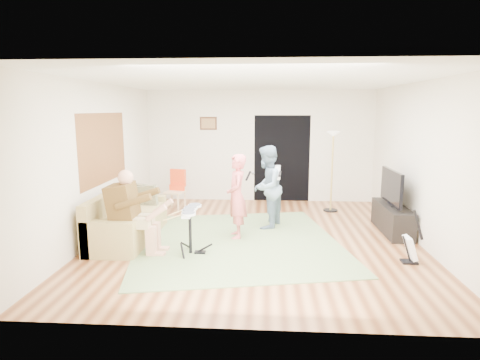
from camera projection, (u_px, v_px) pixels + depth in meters
The scene contains 19 objects.
floor at pixel (256, 238), 7.07m from camera, with size 6.00×6.00×0.00m, color brown.
walls at pixel (256, 162), 6.84m from camera, with size 5.50×6.00×2.70m, color beige, non-canonical shape.
ceiling at pixel (257, 81), 6.60m from camera, with size 6.00×6.00×0.00m, color white.
window_blinds at pixel (104, 148), 7.18m from camera, with size 2.05×2.05×0.00m, color brown.
doorway at pixel (282, 159), 9.79m from camera, with size 2.10×2.10×0.00m, color black.
picture_frame at pixel (208, 123), 9.76m from camera, with size 0.42×0.03×0.32m, color #3F2314.
area_rug at pixel (237, 241), 6.86m from camera, with size 3.37×3.56×0.02m, color #647E4C.
sofa at pixel (124, 224), 6.97m from camera, with size 0.84×2.04×0.82m.
drummer at pixel (135, 221), 6.26m from camera, with size 0.86×0.48×1.32m.
drum_kit at pixel (190, 234), 6.23m from camera, with size 0.41×0.73×0.75m.
singer at pixel (237, 196), 6.97m from camera, with size 0.54×0.35×1.48m, color #D55C5F.
microphone at pixel (248, 176), 6.90m from camera, with size 0.06×0.06×0.24m, color black, non-canonical shape.
guitarist at pixel (267, 187), 7.57m from camera, with size 0.76×0.60×1.57m, color #6C869E.
guitar_held at pixel (278, 172), 7.51m from camera, with size 0.12×0.60×0.26m, color white, non-canonical shape.
guitar_spare at pixel (411, 248), 5.88m from camera, with size 0.29×0.26×0.81m.
torchiere_lamp at pixel (333, 157), 8.74m from camera, with size 0.32×0.32×1.77m.
dining_chair at pixel (175, 196), 9.01m from camera, with size 0.47×0.49×0.91m.
tv_cabinet at pixel (392, 219), 7.38m from camera, with size 0.40×1.40×0.50m, color black.
television at pixel (392, 187), 7.28m from camera, with size 0.06×1.11×0.61m, color black.
Camera 1 is at (0.17, -6.79, 2.23)m, focal length 30.00 mm.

